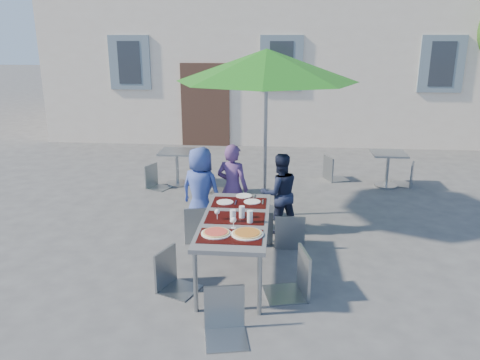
# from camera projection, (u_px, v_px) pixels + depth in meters

# --- Properties ---
(ground) EXTENTS (90.00, 90.00, 0.00)m
(ground) POSITION_uv_depth(u_px,v_px,m) (273.00, 287.00, 5.54)
(ground) COLOR #414244
(ground) RESTS_ON ground
(dining_table) EXTENTS (0.80, 1.85, 0.76)m
(dining_table) POSITION_uv_depth(u_px,v_px,m) (235.00, 222.00, 5.65)
(dining_table) COLOR #424246
(dining_table) RESTS_ON ground
(pizza_near_left) EXTENTS (0.33, 0.33, 0.03)m
(pizza_near_left) POSITION_uv_depth(u_px,v_px,m) (216.00, 233.00, 5.17)
(pizza_near_left) COLOR white
(pizza_near_left) RESTS_ON dining_table
(pizza_near_right) EXTENTS (0.36, 0.36, 0.03)m
(pizza_near_right) POSITION_uv_depth(u_px,v_px,m) (247.00, 233.00, 5.15)
(pizza_near_right) COLOR white
(pizza_near_right) RESTS_ON dining_table
(glassware) EXTENTS (0.46, 0.38, 0.15)m
(glassware) POSITION_uv_depth(u_px,v_px,m) (238.00, 215.00, 5.51)
(glassware) COLOR silver
(glassware) RESTS_ON dining_table
(place_settings) EXTENTS (0.62, 0.50, 0.01)m
(place_settings) POSITION_uv_depth(u_px,v_px,m) (241.00, 200.00, 6.24)
(place_settings) COLOR white
(place_settings) RESTS_ON dining_table
(child_0) EXTENTS (0.74, 0.61, 1.31)m
(child_0) POSITION_uv_depth(u_px,v_px,m) (201.00, 190.00, 6.96)
(child_0) COLOR #384C9B
(child_0) RESTS_ON ground
(child_1) EXTENTS (0.57, 0.47, 1.36)m
(child_1) POSITION_uv_depth(u_px,v_px,m) (232.00, 188.00, 6.98)
(child_1) COLOR #56356D
(child_1) RESTS_ON ground
(child_2) EXTENTS (0.67, 0.51, 1.22)m
(child_2) POSITION_uv_depth(u_px,v_px,m) (280.00, 193.00, 6.97)
(child_2) COLOR #181E36
(child_2) RESTS_ON ground
(chair_0) EXTENTS (0.54, 0.54, 1.02)m
(chair_0) POSITION_uv_depth(u_px,v_px,m) (199.00, 202.00, 6.65)
(chair_0) COLOR gray
(chair_0) RESTS_ON ground
(chair_1) EXTENTS (0.53, 0.53, 0.93)m
(chair_1) POSITION_uv_depth(u_px,v_px,m) (257.00, 208.00, 6.56)
(chair_1) COLOR gray
(chair_1) RESTS_ON ground
(chair_2) EXTENTS (0.42, 0.42, 0.94)m
(chair_2) POSITION_uv_depth(u_px,v_px,m) (290.00, 210.00, 6.46)
(chair_2) COLOR gray
(chair_2) RESTS_ON ground
(chair_3) EXTENTS (0.53, 0.53, 0.91)m
(chair_3) POSITION_uv_depth(u_px,v_px,m) (171.00, 247.00, 5.36)
(chair_3) COLOR gray
(chair_3) RESTS_ON ground
(chair_4) EXTENTS (0.55, 0.54, 1.02)m
(chair_4) POSITION_uv_depth(u_px,v_px,m) (296.00, 246.00, 5.22)
(chair_4) COLOR #92999E
(chair_4) RESTS_ON ground
(chair_5) EXTENTS (0.48, 0.48, 0.92)m
(chair_5) POSITION_uv_depth(u_px,v_px,m) (225.00, 286.00, 4.51)
(chair_5) COLOR gray
(chair_5) RESTS_ON ground
(patio_umbrella) EXTENTS (2.81, 2.81, 2.68)m
(patio_umbrella) POSITION_uv_depth(u_px,v_px,m) (267.00, 66.00, 7.07)
(patio_umbrella) COLOR #A0A4A8
(patio_umbrella) RESTS_ON ground
(cafe_table_0) EXTENTS (0.65, 0.65, 0.69)m
(cafe_table_0) POSITION_uv_depth(u_px,v_px,m) (177.00, 163.00, 9.29)
(cafe_table_0) COLOR #A0A4A8
(cafe_table_0) RESTS_ON ground
(bg_chair_l_0) EXTENTS (0.51, 0.50, 0.87)m
(bg_chair_l_0) POSITION_uv_depth(u_px,v_px,m) (154.00, 163.00, 9.08)
(bg_chair_l_0) COLOR #8F979A
(bg_chair_l_0) RESTS_ON ground
(bg_chair_r_0) EXTENTS (0.52, 0.51, 0.98)m
(bg_chair_r_0) POSITION_uv_depth(u_px,v_px,m) (228.00, 164.00, 8.76)
(bg_chair_r_0) COLOR gray
(bg_chair_r_0) RESTS_ON ground
(cafe_table_1) EXTENTS (0.65, 0.65, 0.69)m
(cafe_table_1) POSITION_uv_depth(u_px,v_px,m) (388.00, 164.00, 9.16)
(cafe_table_1) COLOR #A0A4A8
(cafe_table_1) RESTS_ON ground
(bg_chair_l_1) EXTENTS (0.55, 0.55, 0.95)m
(bg_chair_l_1) POSITION_uv_depth(u_px,v_px,m) (333.00, 154.00, 9.57)
(bg_chair_l_1) COLOR gray
(bg_chair_l_1) RESTS_ON ground
(bg_chair_r_1) EXTENTS (0.50, 0.50, 0.88)m
(bg_chair_r_1) POSITION_uv_depth(u_px,v_px,m) (408.00, 160.00, 9.22)
(bg_chair_r_1) COLOR gray
(bg_chair_r_1) RESTS_ON ground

